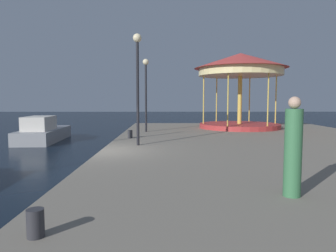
{
  "coord_description": "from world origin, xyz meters",
  "views": [
    {
      "loc": [
        2.45,
        -11.78,
        2.72
      ],
      "look_at": [
        2.59,
        3.48,
        1.44
      ],
      "focal_mm": 33.63,
      "sensor_mm": 36.0,
      "label": 1
    }
  ],
  "objects_px": {
    "motorboat_grey": "(43,132)",
    "lamp_post_near_edge": "(138,70)",
    "person_near_carousel": "(293,150)",
    "carousel": "(240,73)",
    "lamp_post_mid_promenade": "(146,82)",
    "bollard_center": "(35,223)",
    "bollard_north": "(130,134)"
  },
  "relations": [
    {
      "from": "carousel",
      "to": "lamp_post_mid_promenade",
      "type": "bearing_deg",
      "value": -158.2
    },
    {
      "from": "person_near_carousel",
      "to": "bollard_north",
      "type": "bearing_deg",
      "value": 114.05
    },
    {
      "from": "person_near_carousel",
      "to": "carousel",
      "type": "bearing_deg",
      "value": 80.52
    },
    {
      "from": "motorboat_grey",
      "to": "person_near_carousel",
      "type": "relative_size",
      "value": 2.92
    },
    {
      "from": "carousel",
      "to": "bollard_center",
      "type": "bearing_deg",
      "value": -111.99
    },
    {
      "from": "bollard_north",
      "to": "motorboat_grey",
      "type": "bearing_deg",
      "value": 142.45
    },
    {
      "from": "motorboat_grey",
      "to": "carousel",
      "type": "distance_m",
      "value": 13.64
    },
    {
      "from": "lamp_post_mid_promenade",
      "to": "bollard_center",
      "type": "xyz_separation_m",
      "value": [
        -0.67,
        -14.52,
        -2.75
      ]
    },
    {
      "from": "bollard_north",
      "to": "bollard_center",
      "type": "distance_m",
      "value": 11.42
    },
    {
      "from": "motorboat_grey",
      "to": "lamp_post_mid_promenade",
      "type": "bearing_deg",
      "value": -13.91
    },
    {
      "from": "motorboat_grey",
      "to": "person_near_carousel",
      "type": "height_order",
      "value": "person_near_carousel"
    },
    {
      "from": "lamp_post_near_edge",
      "to": "bollard_center",
      "type": "xyz_separation_m",
      "value": [
        -0.67,
        -8.92,
        -2.93
      ]
    },
    {
      "from": "lamp_post_mid_promenade",
      "to": "bollard_north",
      "type": "relative_size",
      "value": 10.8
    },
    {
      "from": "motorboat_grey",
      "to": "lamp_post_near_edge",
      "type": "distance_m",
      "value": 10.55
    },
    {
      "from": "person_near_carousel",
      "to": "lamp_post_mid_promenade",
      "type": "bearing_deg",
      "value": 106.11
    },
    {
      "from": "bollard_center",
      "to": "person_near_carousel",
      "type": "relative_size",
      "value": 0.2
    },
    {
      "from": "lamp_post_near_edge",
      "to": "person_near_carousel",
      "type": "relative_size",
      "value": 2.34
    },
    {
      "from": "lamp_post_mid_promenade",
      "to": "carousel",
      "type": "bearing_deg",
      "value": 21.8
    },
    {
      "from": "motorboat_grey",
      "to": "lamp_post_near_edge",
      "type": "relative_size",
      "value": 1.25
    },
    {
      "from": "lamp_post_near_edge",
      "to": "person_near_carousel",
      "type": "distance_m",
      "value": 8.27
    },
    {
      "from": "carousel",
      "to": "lamp_post_mid_promenade",
      "type": "xyz_separation_m",
      "value": [
        -6.19,
        -2.48,
        -0.77
      ]
    },
    {
      "from": "lamp_post_mid_promenade",
      "to": "bollard_north",
      "type": "height_order",
      "value": "lamp_post_mid_promenade"
    },
    {
      "from": "motorboat_grey",
      "to": "lamp_post_mid_promenade",
      "type": "height_order",
      "value": "lamp_post_mid_promenade"
    },
    {
      "from": "carousel",
      "to": "lamp_post_mid_promenade",
      "type": "distance_m",
      "value": 6.71
    },
    {
      "from": "lamp_post_near_edge",
      "to": "person_near_carousel",
      "type": "xyz_separation_m",
      "value": [
        3.66,
        -7.08,
        -2.2
      ]
    },
    {
      "from": "carousel",
      "to": "person_near_carousel",
      "type": "height_order",
      "value": "carousel"
    },
    {
      "from": "motorboat_grey",
      "to": "bollard_center",
      "type": "distance_m",
      "value": 17.36
    },
    {
      "from": "bollard_north",
      "to": "bollard_center",
      "type": "bearing_deg",
      "value": -90.27
    },
    {
      "from": "motorboat_grey",
      "to": "person_near_carousel",
      "type": "bearing_deg",
      "value": -53.82
    },
    {
      "from": "motorboat_grey",
      "to": "lamp_post_mid_promenade",
      "type": "distance_m",
      "value": 7.73
    },
    {
      "from": "lamp_post_near_edge",
      "to": "bollard_center",
      "type": "relative_size",
      "value": 11.58
    },
    {
      "from": "carousel",
      "to": "person_near_carousel",
      "type": "relative_size",
      "value": 3.13
    }
  ]
}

